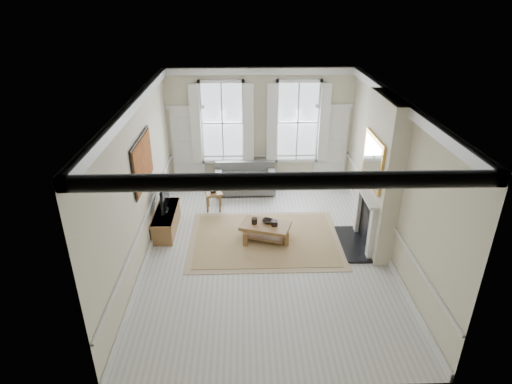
{
  "coord_description": "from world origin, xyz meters",
  "views": [
    {
      "loc": [
        -0.47,
        -8.0,
        5.32
      ],
      "look_at": [
        -0.21,
        0.44,
        1.25
      ],
      "focal_mm": 30.0,
      "sensor_mm": 36.0,
      "label": 1
    }
  ],
  "objects_px": {
    "coffee_table": "(265,227)",
    "tv_stand": "(166,221)",
    "sofa": "(245,180)",
    "side_table": "(214,196)"
  },
  "relations": [
    {
      "from": "tv_stand",
      "to": "side_table",
      "type": "bearing_deg",
      "value": 44.2
    },
    {
      "from": "sofa",
      "to": "side_table",
      "type": "height_order",
      "value": "sofa"
    },
    {
      "from": "sofa",
      "to": "side_table",
      "type": "bearing_deg",
      "value": -127.34
    },
    {
      "from": "sofa",
      "to": "coffee_table",
      "type": "xyz_separation_m",
      "value": [
        0.44,
        -2.65,
        -0.02
      ]
    },
    {
      "from": "tv_stand",
      "to": "sofa",
      "type": "bearing_deg",
      "value": 48.22
    },
    {
      "from": "coffee_table",
      "to": "tv_stand",
      "type": "height_order",
      "value": "tv_stand"
    },
    {
      "from": "side_table",
      "to": "tv_stand",
      "type": "relative_size",
      "value": 0.35
    },
    {
      "from": "side_table",
      "to": "tv_stand",
      "type": "bearing_deg",
      "value": -135.8
    },
    {
      "from": "tv_stand",
      "to": "coffee_table",
      "type": "bearing_deg",
      "value": -12.38
    },
    {
      "from": "sofa",
      "to": "tv_stand",
      "type": "relative_size",
      "value": 1.17
    }
  ]
}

